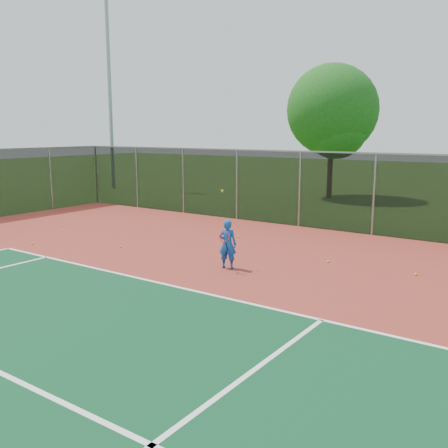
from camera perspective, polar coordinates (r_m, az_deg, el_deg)
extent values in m
plane|color=#2A4F16|center=(9.17, -8.89, -13.97)|extent=(120.00, 120.00, 0.00)
cube|color=maroon|center=(10.58, -1.28, -10.37)|extent=(30.00, 20.00, 0.02)
cube|color=white|center=(10.46, 11.11, -10.71)|extent=(22.00, 0.10, 0.00)
cube|color=white|center=(6.68, -8.25, -23.76)|extent=(18.00, 0.10, 0.00)
cube|color=black|center=(19.04, 16.76, 3.24)|extent=(30.00, 0.04, 3.00)
cube|color=gray|center=(18.92, 17.00, 7.75)|extent=(30.00, 0.06, 0.06)
imported|color=#124FB0|center=(13.84, 0.40, -2.31)|extent=(0.58, 0.47, 1.38)
cylinder|color=black|center=(13.56, 0.33, -2.64)|extent=(0.03, 0.15, 0.27)
torus|color=#A51414|center=(13.42, 0.09, -1.47)|extent=(0.30, 0.13, 0.29)
sphere|color=#CACC17|center=(13.82, -0.21, 3.82)|extent=(0.07, 0.07, 0.07)
sphere|color=#CACC17|center=(14.88, 11.81, -4.23)|extent=(0.07, 0.07, 0.07)
sphere|color=#CACC17|center=(18.05, -21.06, -2.12)|extent=(0.07, 0.07, 0.07)
sphere|color=#CACC17|center=(16.80, -11.77, -2.53)|extent=(0.07, 0.07, 0.07)
sphere|color=#CACC17|center=(21.07, -18.01, -0.20)|extent=(0.07, 0.07, 0.07)
sphere|color=#CACC17|center=(14.26, 21.07, -5.37)|extent=(0.07, 0.07, 0.07)
sphere|color=#CACC17|center=(17.99, 1.68, -1.45)|extent=(0.07, 0.07, 0.07)
cylinder|color=gray|center=(34.74, -12.93, 14.78)|extent=(0.24, 0.24, 13.05)
cylinder|color=#372414|center=(29.56, 12.00, 5.76)|extent=(0.30, 0.30, 2.90)
sphere|color=#155015|center=(29.50, 12.26, 12.62)|extent=(5.15, 5.15, 5.15)
sphere|color=#155015|center=(29.04, 12.70, 10.74)|extent=(3.54, 3.54, 3.54)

